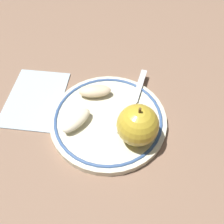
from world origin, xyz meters
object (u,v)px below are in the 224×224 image
(apple_slice_back, at_px, (96,91))
(fork, at_px, (137,97))
(apple_slice_front, at_px, (78,120))
(napkin_folded, at_px, (36,98))
(plate, at_px, (112,121))
(apple_red_whole, at_px, (139,125))

(apple_slice_back, height_order, fork, apple_slice_back)
(apple_slice_front, bearing_deg, fork, 160.06)
(napkin_folded, bearing_deg, apple_slice_back, -92.99)
(apple_slice_front, height_order, apple_slice_back, same)
(plate, relative_size, apple_slice_front, 3.45)
(plate, bearing_deg, apple_red_whole, -132.02)
(plate, distance_m, apple_red_whole, 0.07)
(fork, bearing_deg, plate, -27.62)
(apple_slice_back, distance_m, napkin_folded, 0.13)
(apple_red_whole, bearing_deg, fork, -4.25)
(apple_slice_back, height_order, napkin_folded, apple_slice_back)
(plate, height_order, apple_red_whole, apple_red_whole)
(apple_slice_front, distance_m, apple_slice_back, 0.08)
(apple_slice_back, bearing_deg, plate, -66.35)
(fork, relative_size, napkin_folded, 1.06)
(apple_slice_front, relative_size, fork, 0.38)
(plate, xyz_separation_m, apple_red_whole, (-0.04, -0.04, 0.04))
(apple_red_whole, bearing_deg, napkin_folded, 61.74)
(apple_slice_front, xyz_separation_m, apple_slice_back, (0.07, -0.03, 0.00))
(apple_slice_front, height_order, fork, apple_slice_front)
(plate, distance_m, fork, 0.07)
(apple_red_whole, relative_size, napkin_folded, 0.51)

